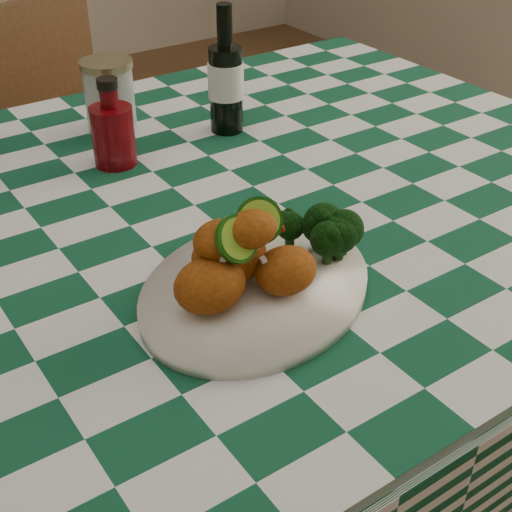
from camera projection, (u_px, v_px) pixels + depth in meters
dining_table at (153, 427)px, 1.19m from camera, size 1.66×1.06×0.79m
plate at (256, 289)px, 0.84m from camera, size 0.38×0.35×0.02m
fried_chicken_pile at (248, 250)px, 0.80m from camera, size 0.16×0.11×0.10m
broccoli_side at (319, 230)px, 0.87m from camera, size 0.08×0.08×0.06m
ketchup_bottle at (112, 123)px, 1.10m from camera, size 0.08×0.08×0.14m
mason_jar at (109, 96)px, 1.22m from camera, size 0.10×0.10×0.12m
beer_bottle at (226, 70)px, 1.19m from camera, size 0.08×0.08×0.22m
wooden_chair_right at (100, 200)px, 1.74m from camera, size 0.54×0.55×0.89m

